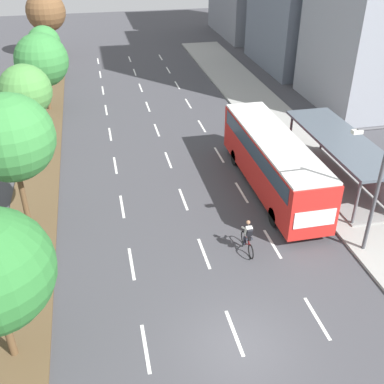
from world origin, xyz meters
name	(u,v)px	position (x,y,z in m)	size (l,w,h in m)	color
ground_plane	(240,346)	(0.00, 0.00, 0.00)	(140.00, 140.00, 0.00)	#424247
median_strip	(42,144)	(-8.30, 20.00, 0.06)	(2.60, 52.00, 0.12)	brown
sidewalk_right	(276,123)	(9.25, 20.00, 0.07)	(4.50, 52.00, 0.15)	#9E9E99
lane_divider_left	(113,149)	(-3.50, 18.24, 0.00)	(0.14, 47.48, 0.01)	white
lane_divider_center	(162,144)	(0.00, 18.24, 0.00)	(0.14, 47.48, 0.01)	white
lane_divider_right	(210,140)	(3.50, 18.24, 0.00)	(0.14, 47.48, 0.01)	white
bus_shelter	(343,156)	(9.53, 10.47, 1.87)	(2.90, 9.44, 2.86)	gray
bus	(273,158)	(5.25, 10.74, 2.07)	(2.54, 11.29, 3.37)	red
cyclist	(248,238)	(2.08, 5.46, 0.79)	(0.46, 1.82, 1.71)	black
median_tree_second	(10,138)	(-8.39, 9.86, 5.07)	(4.21, 4.21, 7.07)	brown
median_tree_third	(25,91)	(-8.51, 18.31, 4.50)	(3.29, 3.29, 6.05)	brown
median_tree_fourth	(41,60)	(-8.07, 26.76, 4.13)	(4.19, 4.19, 6.11)	brown
median_tree_fifth	(44,43)	(-8.41, 35.21, 3.54)	(3.08, 3.08, 4.97)	brown
median_tree_farthest	(46,12)	(-8.45, 43.66, 4.88)	(4.22, 4.22, 6.88)	brown
streetlight	(376,182)	(7.42, 4.26, 3.89)	(1.91, 0.24, 6.50)	#4C4C51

